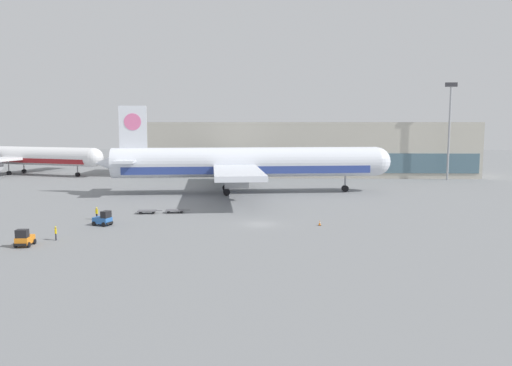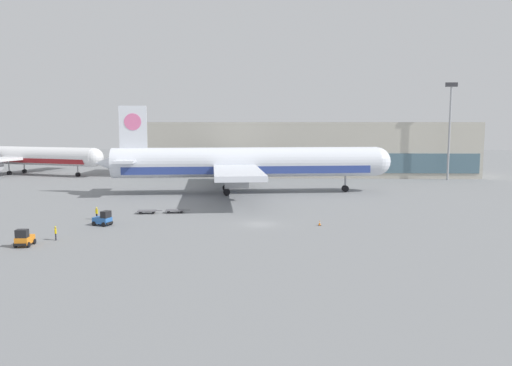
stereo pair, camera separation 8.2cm
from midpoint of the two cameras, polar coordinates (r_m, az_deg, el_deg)
ground_plane at (r=68.06m, az=0.41°, el=-4.72°), size 400.00×400.00×0.00m
terminal_building at (r=134.25m, az=4.96°, el=3.93°), size 90.00×18.20×14.00m
light_mast at (r=129.23m, az=21.29°, el=6.29°), size 2.80×0.50×23.37m
airplane_main at (r=97.84m, az=-1.45°, el=2.24°), size 57.90×48.64×17.00m
airplane_distant at (r=148.17m, az=-24.94°, el=2.77°), size 47.20×40.30×14.18m
baggage_tug_foreground at (r=70.10m, az=-17.03°, el=-3.96°), size 2.77×2.30×2.00m
baggage_tug_mid at (r=61.51m, az=-24.95°, el=-5.77°), size 1.82×2.57×2.00m
baggage_dolly_lead at (r=77.74m, az=-12.32°, el=-3.14°), size 3.77×1.82×0.48m
baggage_dolly_second at (r=77.50m, az=-9.21°, el=-3.11°), size 3.77×1.82×0.48m
ground_crew_near at (r=63.17m, az=-21.90°, el=-5.23°), size 0.35×0.53×1.66m
ground_crew_far at (r=74.64m, az=-17.72°, el=-3.20°), size 0.43×0.43×1.79m
traffic_cone_near at (r=67.63m, az=7.31°, el=-4.56°), size 0.40×0.40×0.69m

